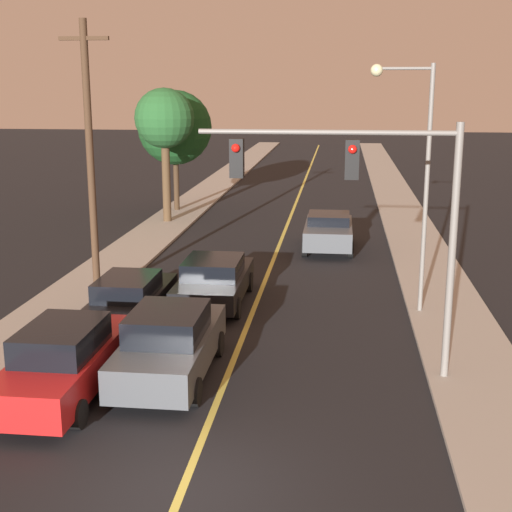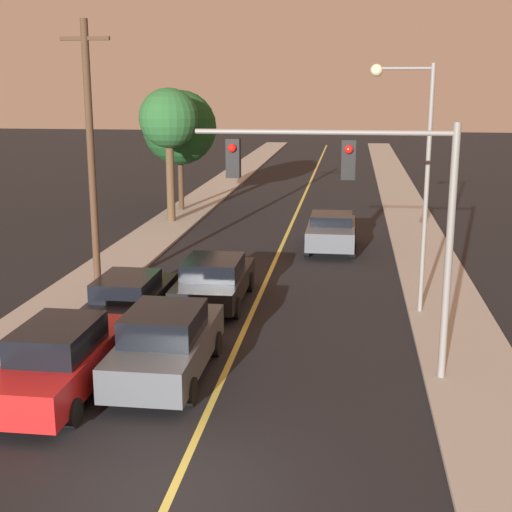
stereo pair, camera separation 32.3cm
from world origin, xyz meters
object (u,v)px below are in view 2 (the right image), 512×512
Objects in this scene: utility_pole_left at (91,156)px; tree_left_far at (169,120)px; car_outer_lane_front at (62,359)px; car_far_oncoming at (331,231)px; car_outer_lane_second at (129,299)px; traffic_signal_mast at (364,195)px; car_near_lane_front at (166,343)px; streetlamp_right at (414,157)px; tree_left_near at (180,128)px; car_near_lane_second at (214,280)px.

tree_left_far is (-0.74, 12.95, 0.54)m from utility_pole_left.
car_outer_lane_front is 16.53m from car_far_oncoming.
utility_pole_left is 1.32× the size of tree_left_far.
utility_pole_left is at bearing 104.16° from car_outer_lane_front.
traffic_signal_mast is at bearing -24.82° from car_outer_lane_second.
tree_left_far reaches higher than car_outer_lane_second.
car_outer_lane_second is 8.28m from traffic_signal_mast.
car_near_lane_front is at bearing 76.17° from car_far_oncoming.
car_outer_lane_front is 0.77× the size of tree_left_far.
streetlamp_right is at bearing 43.42° from car_near_lane_front.
streetlamp_right reaches higher than tree_left_far.
car_outer_lane_front is 24.55m from tree_left_near.
car_far_oncoming is at bearing 61.88° from car_outer_lane_second.
traffic_signal_mast is at bearing -33.99° from utility_pole_left.
traffic_signal_mast reaches higher than car_near_lane_second.
tree_left_far is at bearing 128.64° from streetlamp_right.
tree_left_far is (-10.91, 13.65, 0.38)m from streetlamp_right.
car_near_lane_front is at bearing -57.85° from utility_pole_left.
car_far_oncoming is at bearing -44.75° from tree_left_near.
streetlamp_right is 1.11× the size of tree_left_far.
car_near_lane_second is at bearing 130.16° from traffic_signal_mast.
streetlamp_right reaches higher than tree_left_near.
car_outer_lane_second is at bearing -132.21° from car_near_lane_second.
car_near_lane_front is at bearing -172.14° from traffic_signal_mast.
streetlamp_right is at bearing -3.93° from utility_pole_left.
car_outer_lane_second is at bearing -166.08° from streetlamp_right.
streetlamp_right is (1.51, 5.14, 0.37)m from traffic_signal_mast.
streetlamp_right reaches higher than car_near_lane_second.
car_near_lane_second is at bearing 73.85° from car_outer_lane_front.
tree_left_near is (-8.61, 8.53, 3.81)m from car_far_oncoming.
tree_left_far is (-2.69, 20.68, 4.37)m from car_outer_lane_front.
car_outer_lane_front is 11.53m from streetlamp_right.
car_near_lane_front is 8.55m from utility_pole_left.
traffic_signal_mast is 10.45m from utility_pole_left.
car_outer_lane_front is 0.58× the size of utility_pole_left.
car_near_lane_second is 0.72× the size of tree_left_far.
car_far_oncoming is 12.70m from tree_left_near.
utility_pole_left reaches higher than car_near_lane_front.
car_outer_lane_front reaches higher than car_outer_lane_second.
tree_left_far is (-8.33, 5.14, 4.40)m from car_far_oncoming.
tree_left_near is at bearing 106.90° from car_near_lane_second.
car_far_oncoming is 11.56m from utility_pole_left.
tree_left_far reaches higher than tree_left_near.
tree_left_near is 3.46m from tree_left_far.
tree_left_near reaches higher than car_near_lane_second.
car_far_oncoming is at bearing 76.17° from car_near_lane_front.
car_outer_lane_front is (-2.12, -7.33, 0.07)m from car_near_lane_second.
car_near_lane_second is 14.87m from tree_left_far.
car_near_lane_front is 4.30m from car_outer_lane_second.
tree_left_near is at bearing -44.75° from car_far_oncoming.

